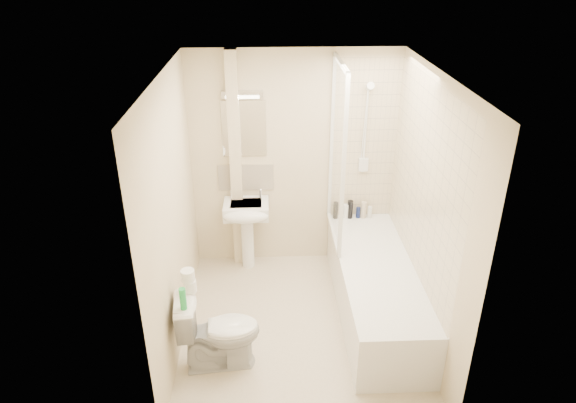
{
  "coord_description": "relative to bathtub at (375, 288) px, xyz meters",
  "views": [
    {
      "loc": [
        -0.28,
        -3.88,
        3.26
      ],
      "look_at": [
        -0.11,
        0.2,
        1.24
      ],
      "focal_mm": 32.0,
      "sensor_mm": 36.0,
      "label": 1
    }
  ],
  "objects": [
    {
      "name": "wall_right",
      "position": [
        0.35,
        -0.19,
        0.91
      ],
      "size": [
        0.02,
        2.5,
        2.4
      ],
      "primitive_type": "cube",
      "color": "beige",
      "rests_on": "ground"
    },
    {
      "name": "shower_screen",
      "position": [
        -0.35,
        0.61,
        1.16
      ],
      "size": [
        0.04,
        0.92,
        1.8
      ],
      "color": "white",
      "rests_on": "bathtub"
    },
    {
      "name": "pipe_boxing",
      "position": [
        -1.37,
        1.0,
        0.91
      ],
      "size": [
        0.12,
        0.12,
        2.4
      ],
      "primitive_type": "cube",
      "color": "beige",
      "rests_on": "ground"
    },
    {
      "name": "strip_light",
      "position": [
        -1.27,
        1.02,
        1.66
      ],
      "size": [
        0.42,
        0.07,
        0.07
      ],
      "primitive_type": "cube",
      "color": "silver",
      "rests_on": "wall_back"
    },
    {
      "name": "bottle_cream",
      "position": [
        0.03,
        0.97,
        0.36
      ],
      "size": [
        0.06,
        0.06,
        0.19
      ],
      "primitive_type": "cylinder",
      "color": "beige",
      "rests_on": "bathtub"
    },
    {
      "name": "wall_back",
      "position": [
        -0.75,
        1.06,
        0.91
      ],
      "size": [
        2.2,
        0.02,
        2.4
      ],
      "primitive_type": "cube",
      "color": "beige",
      "rests_on": "ground"
    },
    {
      "name": "shower_fixture",
      "position": [
        -0.0,
        1.0,
        1.26
      ],
      "size": [
        0.1,
        0.16,
        0.99
      ],
      "color": "white",
      "rests_on": "wall_back"
    },
    {
      "name": "floor",
      "position": [
        -0.75,
        -0.19,
        -0.29
      ],
      "size": [
        2.5,
        2.5,
        0.0
      ],
      "primitive_type": "plane",
      "color": "beige",
      "rests_on": "ground"
    },
    {
      "name": "splashback",
      "position": [
        -1.27,
        1.05,
        0.74
      ],
      "size": [
        0.6,
        0.02,
        0.3
      ],
      "primitive_type": "cube",
      "color": "beige",
      "rests_on": "wall_back"
    },
    {
      "name": "tile_back",
      "position": [
        0.0,
        1.05,
        1.14
      ],
      "size": [
        0.7,
        0.01,
        1.75
      ],
      "primitive_type": "cube",
      "color": "beige",
      "rests_on": "wall_back"
    },
    {
      "name": "bottle_white_b",
      "position": [
        0.1,
        0.97,
        0.33
      ],
      "size": [
        0.05,
        0.05,
        0.13
      ],
      "primitive_type": "cylinder",
      "color": "silver",
      "rests_on": "bathtub"
    },
    {
      "name": "bottle_black_b",
      "position": [
        -0.12,
        0.97,
        0.37
      ],
      "size": [
        0.06,
        0.06,
        0.21
      ],
      "primitive_type": "cylinder",
      "color": "black",
      "rests_on": "bathtub"
    },
    {
      "name": "bottle_blue",
      "position": [
        -0.03,
        0.97,
        0.32
      ],
      "size": [
        0.05,
        0.05,
        0.13
      ],
      "primitive_type": "cylinder",
      "color": "#121D4E",
      "rests_on": "bathtub"
    },
    {
      "name": "pedestal_sink",
      "position": [
        -1.27,
        0.82,
        0.36
      ],
      "size": [
        0.48,
        0.46,
        0.93
      ],
      "color": "white",
      "rests_on": "ground"
    },
    {
      "name": "toilet_roll_upper",
      "position": [
        -1.7,
        -0.55,
        0.57
      ],
      "size": [
        0.11,
        0.11,
        0.1
      ],
      "primitive_type": "cylinder",
      "color": "white",
      "rests_on": "toilet_roll_lower"
    },
    {
      "name": "toilet",
      "position": [
        -1.47,
        -0.64,
        0.06
      ],
      "size": [
        0.53,
        0.77,
        0.7
      ],
      "primitive_type": "imported",
      "rotation": [
        0.0,
        0.0,
        1.67
      ],
      "color": "white",
      "rests_on": "ground"
    },
    {
      "name": "bathtub",
      "position": [
        0.0,
        0.0,
        0.0
      ],
      "size": [
        0.7,
        2.1,
        0.55
      ],
      "color": "white",
      "rests_on": "ground"
    },
    {
      "name": "mirror",
      "position": [
        -1.27,
        1.05,
        1.29
      ],
      "size": [
        0.46,
        0.01,
        0.6
      ],
      "primitive_type": "cube",
      "color": "white",
      "rests_on": "wall_back"
    },
    {
      "name": "tile_right",
      "position": [
        0.34,
        0.0,
        1.14
      ],
      "size": [
        0.01,
        2.1,
        1.75
      ],
      "primitive_type": "cube",
      "color": "beige",
      "rests_on": "wall_right"
    },
    {
      "name": "wall_left",
      "position": [
        -1.85,
        -0.19,
        0.91
      ],
      "size": [
        0.02,
        2.5,
        2.4
      ],
      "primitive_type": "cube",
      "color": "beige",
      "rests_on": "ground"
    },
    {
      "name": "bottle_black_a",
      "position": [
        -0.28,
        0.97,
        0.36
      ],
      "size": [
        0.05,
        0.05,
        0.19
      ],
      "primitive_type": "cylinder",
      "color": "black",
      "rests_on": "bathtub"
    },
    {
      "name": "ceiling",
      "position": [
        -0.75,
        -0.19,
        2.11
      ],
      "size": [
        2.2,
        2.5,
        0.02
      ],
      "primitive_type": "cube",
      "color": "white",
      "rests_on": "wall_back"
    },
    {
      "name": "bottle_white_a",
      "position": [
        -0.17,
        0.97,
        0.34
      ],
      "size": [
        0.06,
        0.06,
        0.16
      ],
      "primitive_type": "cylinder",
      "color": "white",
      "rests_on": "bathtub"
    },
    {
      "name": "green_bottle",
      "position": [
        -1.71,
        -0.78,
        0.51
      ],
      "size": [
        0.05,
        0.05,
        0.19
      ],
      "primitive_type": "cylinder",
      "color": "green",
      "rests_on": "toilet"
    },
    {
      "name": "toilet_roll_lower",
      "position": [
        -1.69,
        -0.55,
        0.47
      ],
      "size": [
        0.1,
        0.1,
        0.11
      ],
      "primitive_type": "cylinder",
      "color": "white",
      "rests_on": "toilet"
    }
  ]
}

